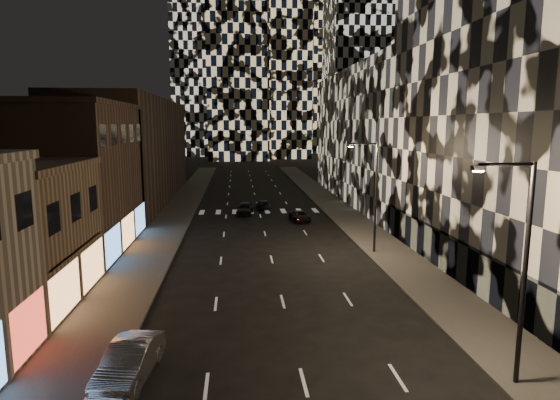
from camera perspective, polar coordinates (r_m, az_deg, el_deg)
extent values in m
cube|color=#47443F|center=(58.15, -12.46, -1.45)|extent=(4.00, 120.00, 0.15)
cube|color=#47443F|center=(59.04, 7.18, -1.15)|extent=(4.00, 120.00, 0.15)
cube|color=#4C4C47|center=(57.92, -10.40, -1.42)|extent=(0.20, 120.00, 0.15)
cube|color=#4C4C47|center=(58.63, 5.17, -1.18)|extent=(0.20, 120.00, 0.15)
cube|color=#4B382A|center=(42.96, -24.80, 2.24)|extent=(10.00, 15.00, 12.00)
cube|color=#4B382A|center=(68.35, -17.48, 5.74)|extent=(10.00, 40.00, 14.00)
cube|color=#383838|center=(35.76, 19.72, -6.03)|extent=(0.60, 25.00, 3.00)
cube|color=#232326|center=(67.64, 14.41, 7.54)|extent=(16.00, 40.00, 18.00)
cylinder|color=black|center=(20.98, 27.66, -8.19)|extent=(0.20, 0.20, 9.00)
cylinder|color=black|center=(19.60, 25.90, 3.92)|extent=(2.20, 0.14, 0.14)
cube|color=black|center=(19.07, 23.04, 3.63)|extent=(0.50, 0.25, 0.18)
cube|color=#FFEAB2|center=(19.08, 23.02, 3.27)|extent=(0.35, 0.18, 0.06)
cylinder|color=black|center=(38.85, 11.60, 0.24)|extent=(0.20, 0.20, 9.00)
cylinder|color=black|center=(38.12, 10.22, 6.77)|extent=(2.20, 0.14, 0.14)
cube|color=black|center=(37.85, 8.59, 6.61)|extent=(0.50, 0.25, 0.18)
cube|color=#FFEAB2|center=(37.86, 8.59, 6.43)|extent=(0.35, 0.18, 0.06)
imported|color=gray|center=(21.47, -17.89, -18.28)|extent=(2.30, 4.97, 1.58)
imported|color=black|center=(55.77, -4.29, -1.01)|extent=(2.31, 4.52, 1.47)
imported|color=black|center=(59.05, -2.01, -0.58)|extent=(1.75, 4.06, 1.16)
imported|color=black|center=(51.70, 2.45, -2.00)|extent=(2.21, 4.18, 1.12)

